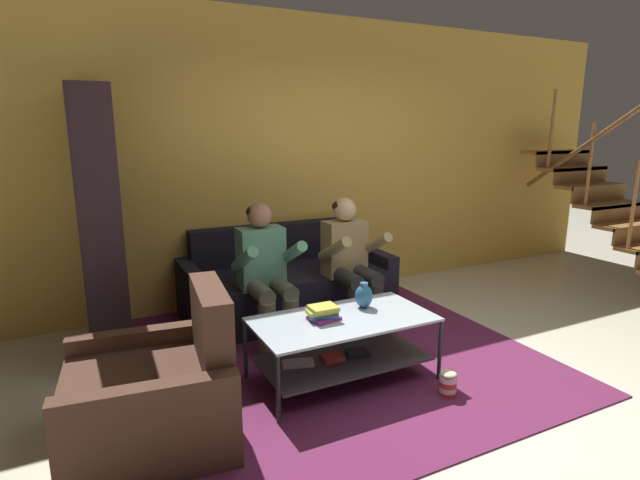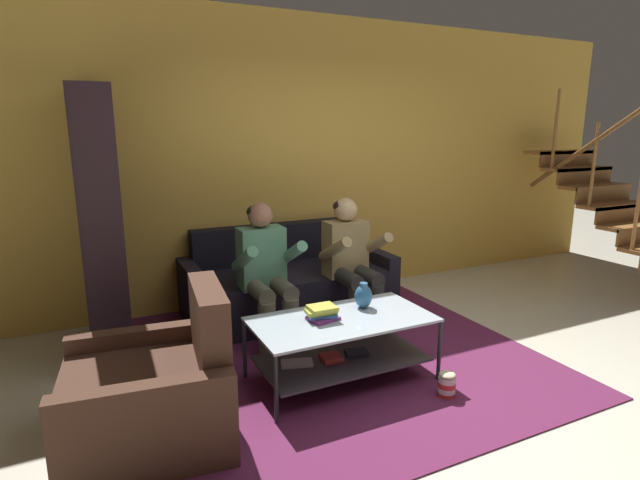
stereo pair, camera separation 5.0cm
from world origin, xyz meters
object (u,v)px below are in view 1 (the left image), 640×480
(person_seated_right, at_px, (351,257))
(book_stack, at_px, (323,313))
(coffee_table, at_px, (342,339))
(vase, at_px, (364,296))
(bookshelf, at_px, (97,252))
(popcorn_tub, at_px, (448,384))
(couch, at_px, (286,285))
(armchair, at_px, (156,395))
(person_seated_left, at_px, (266,268))

(person_seated_right, xyz_separation_m, book_stack, (-0.70, -0.83, -0.12))
(coffee_table, relative_size, vase, 6.60)
(vase, relative_size, book_stack, 0.81)
(bookshelf, distance_m, popcorn_tub, 2.79)
(couch, height_order, coffee_table, couch)
(vase, xyz_separation_m, bookshelf, (-1.74, 1.13, 0.27))
(bookshelf, bearing_deg, popcorn_tub, -41.31)
(book_stack, bearing_deg, armchair, -170.96)
(popcorn_tub, bearing_deg, coffee_table, 135.74)
(book_stack, bearing_deg, popcorn_tub, -40.04)
(vase, bearing_deg, book_stack, -167.98)
(person_seated_right, xyz_separation_m, bookshelf, (-2.05, 0.39, 0.19))
(coffee_table, bearing_deg, vase, 25.56)
(coffee_table, xyz_separation_m, armchair, (-1.30, -0.15, -0.03))
(coffee_table, xyz_separation_m, book_stack, (-0.13, 0.04, 0.21))
(book_stack, distance_m, armchair, 1.20)
(person_seated_right, relative_size, bookshelf, 0.56)
(vase, height_order, armchair, armchair)
(coffee_table, xyz_separation_m, popcorn_tub, (0.53, -0.52, -0.22))
(couch, bearing_deg, coffee_table, -96.55)
(armchair, bearing_deg, coffee_table, 6.47)
(person_seated_right, bearing_deg, popcorn_tub, -91.36)
(couch, bearing_deg, person_seated_left, -126.36)
(coffee_table, relative_size, bookshelf, 0.61)
(person_seated_left, distance_m, vase, 0.90)
(book_stack, xyz_separation_m, armchair, (-1.17, -0.19, -0.23))
(person_seated_right, relative_size, book_stack, 4.93)
(coffee_table, height_order, popcorn_tub, coffee_table)
(book_stack, bearing_deg, person_seated_right, 49.87)
(couch, distance_m, person_seated_right, 0.77)
(vase, distance_m, book_stack, 0.39)
(bookshelf, bearing_deg, book_stack, -41.91)
(person_seated_left, height_order, bookshelf, bookshelf)
(couch, xyz_separation_m, armchair, (-1.46, -1.56, 0.00))
(person_seated_right, bearing_deg, couch, 126.31)
(coffee_table, distance_m, armchair, 1.31)
(person_seated_left, height_order, coffee_table, person_seated_left)
(person_seated_right, distance_m, popcorn_tub, 1.49)
(couch, height_order, book_stack, couch)
(book_stack, bearing_deg, coffee_table, -16.36)
(book_stack, distance_m, popcorn_tub, 0.97)
(person_seated_left, xyz_separation_m, vase, (0.49, -0.75, -0.09))
(person_seated_left, height_order, armchair, person_seated_left)
(person_seated_left, relative_size, bookshelf, 0.57)
(person_seated_left, relative_size, person_seated_right, 1.01)
(book_stack, bearing_deg, person_seated_left, 97.61)
(couch, relative_size, vase, 10.10)
(popcorn_tub, bearing_deg, vase, 113.92)
(armchair, bearing_deg, popcorn_tub, -11.51)
(coffee_table, distance_m, popcorn_tub, 0.78)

